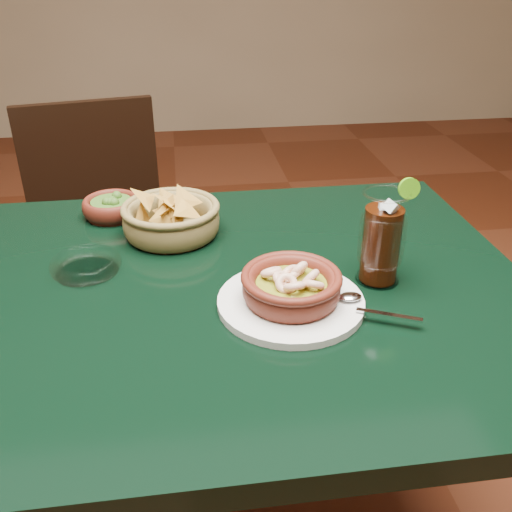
{
  "coord_description": "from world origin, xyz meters",
  "views": [
    {
      "loc": [
        0.03,
        -0.8,
        1.24
      ],
      "look_at": [
        0.14,
        -0.02,
        0.81
      ],
      "focal_mm": 40.0,
      "sensor_mm": 36.0,
      "label": 1
    }
  ],
  "objects": [
    {
      "name": "dining_chair",
      "position": [
        -0.2,
        0.7,
        0.48
      ],
      "size": [
        0.47,
        0.47,
        0.87
      ],
      "color": "black",
      "rests_on": "ground"
    },
    {
      "name": "chip_basket",
      "position": [
        0.01,
        0.2,
        0.78
      ],
      "size": [
        0.22,
        0.22,
        0.11
      ],
      "color": "olive",
      "rests_on": "dining_table"
    },
    {
      "name": "cola_drink",
      "position": [
        0.34,
        -0.02,
        0.83
      ],
      "size": [
        0.16,
        0.16,
        0.18
      ],
      "color": "white",
      "rests_on": "dining_table"
    },
    {
      "name": "shrimp_plate",
      "position": [
        0.19,
        -0.08,
        0.78
      ],
      "size": [
        0.29,
        0.23,
        0.07
      ],
      "color": "silver",
      "rests_on": "dining_table"
    },
    {
      "name": "glass_ashtray",
      "position": [
        -0.14,
        0.07,
        0.76
      ],
      "size": [
        0.13,
        0.13,
        0.03
      ],
      "color": "white",
      "rests_on": "dining_table"
    },
    {
      "name": "dining_table",
      "position": [
        0.0,
        0.0,
        0.65
      ],
      "size": [
        1.2,
        0.8,
        0.75
      ],
      "color": "black",
      "rests_on": "ground"
    },
    {
      "name": "guacamole_ramekin",
      "position": [
        -0.11,
        0.3,
        0.77
      ],
      "size": [
        0.14,
        0.14,
        0.05
      ],
      "color": "#4C190F",
      "rests_on": "dining_table"
    }
  ]
}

